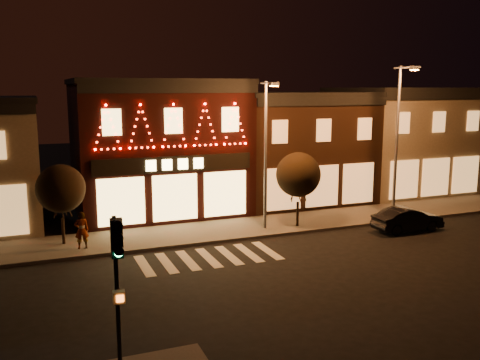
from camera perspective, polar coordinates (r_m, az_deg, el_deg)
ground at (r=21.06m, az=0.05°, el=-11.68°), size 120.00×120.00×0.00m
sidewalk_far at (r=28.81m, az=-2.15°, el=-5.51°), size 44.00×4.00×0.15m
building_pulp at (r=33.16m, az=-8.94°, el=3.62°), size 10.20×8.34×8.30m
building_right_a at (r=36.49m, az=5.80°, el=3.63°), size 9.20×8.28×7.50m
building_right_b at (r=41.39m, az=16.96°, el=4.21°), size 9.20×8.28×7.80m
traffic_signal_near at (r=13.96m, az=-13.23°, el=-9.17°), size 0.33×0.46×4.41m
streetlamp_mid at (r=27.95m, az=2.92°, el=3.94°), size 0.64×1.83×7.98m
streetlamp_right at (r=31.87m, az=16.95°, el=5.21°), size 0.82×2.03×8.87m
tree_left at (r=26.99m, az=-18.95°, el=-0.90°), size 2.37×2.37×3.97m
tree_right at (r=29.07m, az=6.37°, el=0.58°), size 2.48×2.48×4.14m
dark_sedan at (r=30.31m, az=17.79°, el=-4.09°), size 3.98×1.41×1.31m
pedestrian at (r=26.30m, az=-16.87°, el=-5.24°), size 0.67×0.45×1.82m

